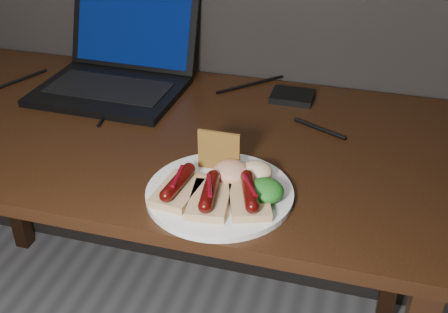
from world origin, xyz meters
name	(u,v)px	position (x,y,z in m)	size (l,w,h in m)	color
desk	(141,159)	(0.00, 1.38, 0.66)	(1.40, 0.70, 0.75)	#321B0C
laptop	(118,67)	(-0.14, 1.58, 0.80)	(0.37, 0.36, 0.25)	black
hard_drive	(292,96)	(0.32, 1.62, 0.76)	(0.11, 0.09, 0.02)	black
desk_cables	(163,97)	(0.00, 1.54, 0.75)	(0.93, 0.41, 0.01)	black
plate	(220,193)	(0.26, 1.17, 0.76)	(0.28, 0.28, 0.01)	silver
bread_sausage_left	(178,187)	(0.19, 1.13, 0.78)	(0.08, 0.12, 0.04)	tan
bread_sausage_center	(209,196)	(0.26, 1.12, 0.78)	(0.09, 0.12, 0.04)	tan
bread_sausage_right	(249,196)	(0.32, 1.14, 0.78)	(0.10, 0.13, 0.04)	tan
crispbread	(219,151)	(0.24, 1.24, 0.80)	(0.09, 0.01, 0.09)	olive
salad_greens	(265,191)	(0.35, 1.16, 0.78)	(0.07, 0.07, 0.04)	#115919
salsa_mound	(232,172)	(0.27, 1.21, 0.78)	(0.07, 0.07, 0.04)	#9D170F
coleslaw_mound	(256,172)	(0.32, 1.22, 0.78)	(0.06, 0.06, 0.04)	white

